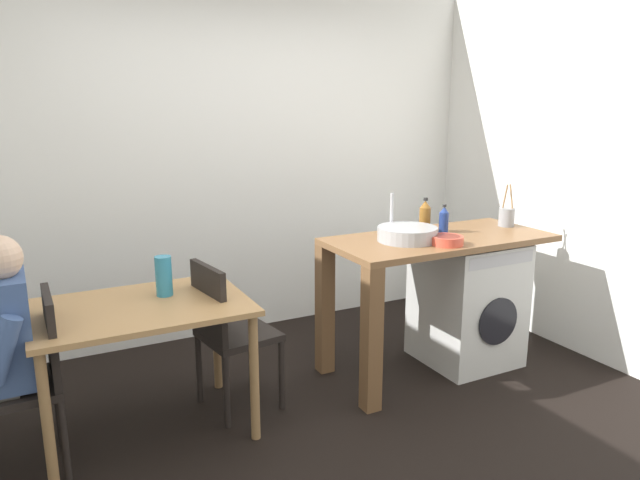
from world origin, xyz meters
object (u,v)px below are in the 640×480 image
bottle_squat_brown (444,220)px  mixing_bowl (447,240)px  vase (164,276)px  dining_table (142,322)px  chair_person_seat (31,375)px  bottle_tall_green (425,217)px  chair_opposite (227,328)px  washing_machine (467,301)px  utensil_crock (507,217)px

bottle_squat_brown → mixing_bowl: (-0.20, -0.28, -0.06)m
vase → dining_table: bearing=-146.3°
dining_table → vase: size_ratio=4.96×
vase → chair_person_seat: bearing=-164.0°
chair_person_seat → bottle_tall_green: (2.46, 0.20, 0.52)m
chair_opposite → washing_machine: chair_opposite is taller
chair_person_seat → vase: (0.70, 0.20, 0.34)m
washing_machine → bottle_tall_green: bearing=149.1°
bottle_tall_green → bottle_squat_brown: 0.13m
washing_machine → mixing_bowl: bearing=-151.8°
chair_person_seat → washing_machine: bearing=-90.1°
bottle_squat_brown → vase: bottle_squat_brown is taller
vase → washing_machine: bearing=-4.6°
chair_opposite → bottle_squat_brown: bearing=80.6°
chair_opposite → mixing_bowl: size_ratio=4.46×
dining_table → utensil_crock: 2.57m
dining_table → vase: 0.27m
dining_table → bottle_tall_green: 1.95m
bottle_tall_green → utensil_crock: size_ratio=0.78×
chair_opposite → bottle_tall_green: 1.53m
bottle_tall_green → bottle_squat_brown: size_ratio=1.22×
bottle_tall_green → mixing_bowl: 0.38m
washing_machine → bottle_tall_green: 0.67m
chair_person_seat → bottle_squat_brown: size_ratio=4.66×
bottle_squat_brown → vase: size_ratio=0.87×
bottle_squat_brown → vase: (-1.86, 0.08, -0.16)m
dining_table → bottle_squat_brown: size_ratio=5.70×
washing_machine → bottle_squat_brown: bearing=152.8°
chair_opposite → mixing_bowl: 1.44m
washing_machine → vase: size_ratio=3.88×
bottle_squat_brown → washing_machine: bearing=-27.2°
chair_person_seat → chair_opposite: bearing=-83.2°
dining_table → mixing_bowl: size_ratio=5.45×
chair_opposite → washing_machine: 1.71m
chair_person_seat → chair_opposite: size_ratio=1.00×
chair_opposite → dining_table: bearing=-94.2°
washing_machine → utensil_crock: (0.37, 0.05, 0.56)m
chair_person_seat → washing_machine: chair_person_seat is taller
bottle_squat_brown → chair_opposite: bearing=179.4°
bottle_squat_brown → vase: bearing=177.6°
bottle_tall_green → vase: (-1.76, 0.00, -0.18)m
chair_person_seat → washing_machine: size_ratio=1.05×
bottle_tall_green → utensil_crock: (0.64, -0.11, -0.04)m
chair_opposite → bottle_squat_brown: size_ratio=4.66×
mixing_bowl → utensil_crock: size_ratio=0.67×
mixing_bowl → utensil_crock: bearing=18.8°
chair_opposite → washing_machine: (1.70, -0.10, -0.08)m
bottle_tall_green → vase: bottle_tall_green is taller
washing_machine → mixing_bowl: mixing_bowl is taller
washing_machine → chair_person_seat: bearing=-179.3°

